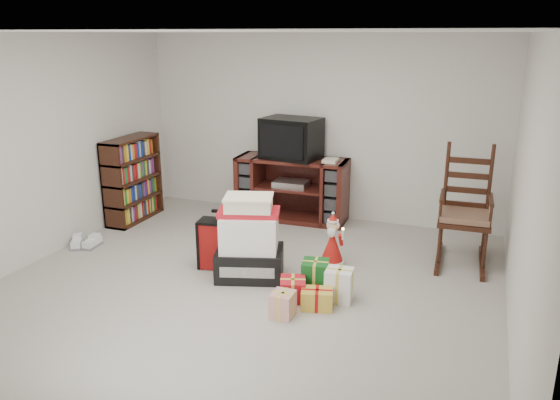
{
  "coord_description": "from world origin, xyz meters",
  "views": [
    {
      "loc": [
        2.14,
        -4.63,
        2.48
      ],
      "look_at": [
        0.15,
        0.6,
        0.77
      ],
      "focal_mm": 35.0,
      "sensor_mm": 36.0,
      "label": 1
    }
  ],
  "objects_px": {
    "red_suitcase": "(220,244)",
    "crt_television": "(291,138)",
    "gift_pile": "(249,243)",
    "tv_stand": "(292,189)",
    "teddy_bear": "(260,266)",
    "gift_cluster": "(308,289)",
    "bookshelf": "(133,181)",
    "santa_figurine": "(332,244)",
    "rocking_chair": "(464,221)",
    "sneaker_pair": "(85,243)",
    "mrs_claus_figurine": "(247,244)"
  },
  "relations": [
    {
      "from": "red_suitcase",
      "to": "santa_figurine",
      "type": "distance_m",
      "value": 1.25
    },
    {
      "from": "sneaker_pair",
      "to": "gift_cluster",
      "type": "xyz_separation_m",
      "value": [
        2.97,
        -0.38,
        0.08
      ]
    },
    {
      "from": "crt_television",
      "to": "gift_pile",
      "type": "bearing_deg",
      "value": -74.59
    },
    {
      "from": "bookshelf",
      "to": "rocking_chair",
      "type": "relative_size",
      "value": 0.83
    },
    {
      "from": "bookshelf",
      "to": "gift_cluster",
      "type": "bearing_deg",
      "value": -26.26
    },
    {
      "from": "gift_pile",
      "to": "gift_cluster",
      "type": "xyz_separation_m",
      "value": [
        0.75,
        -0.32,
        -0.26
      ]
    },
    {
      "from": "gift_pile",
      "to": "crt_television",
      "type": "height_order",
      "value": "crt_television"
    },
    {
      "from": "bookshelf",
      "to": "crt_television",
      "type": "xyz_separation_m",
      "value": [
        2.03,
        0.78,
        0.58
      ]
    },
    {
      "from": "tv_stand",
      "to": "red_suitcase",
      "type": "xyz_separation_m",
      "value": [
        -0.17,
        -1.86,
        -0.15
      ]
    },
    {
      "from": "mrs_claus_figurine",
      "to": "sneaker_pair",
      "type": "xyz_separation_m",
      "value": [
        -2.04,
        -0.27,
        -0.17
      ]
    },
    {
      "from": "teddy_bear",
      "to": "santa_figurine",
      "type": "distance_m",
      "value": 0.9
    },
    {
      "from": "tv_stand",
      "to": "bookshelf",
      "type": "relative_size",
      "value": 1.33
    },
    {
      "from": "tv_stand",
      "to": "sneaker_pair",
      "type": "bearing_deg",
      "value": -138.12
    },
    {
      "from": "tv_stand",
      "to": "crt_television",
      "type": "bearing_deg",
      "value": -128.43
    },
    {
      "from": "rocking_chair",
      "to": "teddy_bear",
      "type": "bearing_deg",
      "value": -149.34
    },
    {
      "from": "mrs_claus_figurine",
      "to": "crt_television",
      "type": "distance_m",
      "value": 1.86
    },
    {
      "from": "crt_television",
      "to": "tv_stand",
      "type": "bearing_deg",
      "value": 61.88
    },
    {
      "from": "gift_pile",
      "to": "crt_television",
      "type": "relative_size",
      "value": 1.07
    },
    {
      "from": "rocking_chair",
      "to": "sneaker_pair",
      "type": "distance_m",
      "value": 4.47
    },
    {
      "from": "red_suitcase",
      "to": "mrs_claus_figurine",
      "type": "relative_size",
      "value": 1.12
    },
    {
      "from": "rocking_chair",
      "to": "santa_figurine",
      "type": "distance_m",
      "value": 1.5
    },
    {
      "from": "gift_pile",
      "to": "gift_cluster",
      "type": "height_order",
      "value": "gift_pile"
    },
    {
      "from": "tv_stand",
      "to": "sneaker_pair",
      "type": "xyz_separation_m",
      "value": [
        -1.99,
        -1.9,
        -0.38
      ]
    },
    {
      "from": "tv_stand",
      "to": "rocking_chair",
      "type": "xyz_separation_m",
      "value": [
        2.3,
        -0.71,
        0.04
      ]
    },
    {
      "from": "mrs_claus_figurine",
      "to": "crt_television",
      "type": "height_order",
      "value": "crt_television"
    },
    {
      "from": "gift_pile",
      "to": "sneaker_pair",
      "type": "xyz_separation_m",
      "value": [
        -2.22,
        0.06,
        -0.33
      ]
    },
    {
      "from": "bookshelf",
      "to": "santa_figurine",
      "type": "bearing_deg",
      "value": -9.76
    },
    {
      "from": "rocking_chair",
      "to": "sneaker_pair",
      "type": "height_order",
      "value": "rocking_chair"
    },
    {
      "from": "teddy_bear",
      "to": "sneaker_pair",
      "type": "xyz_separation_m",
      "value": [
        -2.34,
        0.08,
        -0.1
      ]
    },
    {
      "from": "red_suitcase",
      "to": "crt_television",
      "type": "distance_m",
      "value": 2.05
    },
    {
      "from": "santa_figurine",
      "to": "red_suitcase",
      "type": "bearing_deg",
      "value": -153.56
    },
    {
      "from": "bookshelf",
      "to": "red_suitcase",
      "type": "relative_size",
      "value": 1.78
    },
    {
      "from": "teddy_bear",
      "to": "gift_cluster",
      "type": "bearing_deg",
      "value": -25.56
    },
    {
      "from": "santa_figurine",
      "to": "gift_pile",
      "type": "bearing_deg",
      "value": -138.06
    },
    {
      "from": "teddy_bear",
      "to": "gift_cluster",
      "type": "relative_size",
      "value": 0.4
    },
    {
      "from": "crt_television",
      "to": "santa_figurine",
      "type": "bearing_deg",
      "value": -45.01
    },
    {
      "from": "gift_pile",
      "to": "red_suitcase",
      "type": "bearing_deg",
      "value": 149.52
    },
    {
      "from": "teddy_bear",
      "to": "gift_cluster",
      "type": "height_order",
      "value": "teddy_bear"
    },
    {
      "from": "rocking_chair",
      "to": "gift_pile",
      "type": "height_order",
      "value": "rocking_chair"
    },
    {
      "from": "gift_cluster",
      "to": "teddy_bear",
      "type": "bearing_deg",
      "value": 154.44
    },
    {
      "from": "rocking_chair",
      "to": "gift_pile",
      "type": "xyz_separation_m",
      "value": [
        -2.08,
        -1.24,
        -0.09
      ]
    },
    {
      "from": "bookshelf",
      "to": "gift_pile",
      "type": "relative_size",
      "value": 1.32
    },
    {
      "from": "tv_stand",
      "to": "gift_pile",
      "type": "distance_m",
      "value": 1.97
    },
    {
      "from": "tv_stand",
      "to": "mrs_claus_figurine",
      "type": "relative_size",
      "value": 2.65
    },
    {
      "from": "teddy_bear",
      "to": "sneaker_pair",
      "type": "distance_m",
      "value": 2.34
    },
    {
      "from": "crt_television",
      "to": "red_suitcase",
      "type": "bearing_deg",
      "value": -86.52
    },
    {
      "from": "teddy_bear",
      "to": "crt_television",
      "type": "distance_m",
      "value": 2.23
    },
    {
      "from": "tv_stand",
      "to": "teddy_bear",
      "type": "height_order",
      "value": "tv_stand"
    },
    {
      "from": "rocking_chair",
      "to": "crt_television",
      "type": "bearing_deg",
      "value": 160.85
    },
    {
      "from": "sneaker_pair",
      "to": "bookshelf",
      "type": "bearing_deg",
      "value": 71.05
    }
  ]
}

